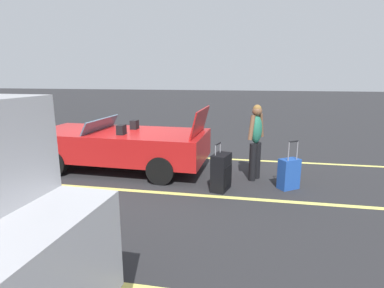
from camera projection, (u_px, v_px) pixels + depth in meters
ground_plane at (122, 169)px, 7.53m from camera, size 80.00×80.00×0.00m
lot_line_near at (141, 155)px, 8.82m from camera, size 18.00×0.12×0.01m
lot_line_mid at (96, 188)px, 6.24m from camera, size 18.00×0.12×0.01m
convertible_car at (114, 145)px, 7.44m from camera, size 4.20×1.95×1.53m
suitcase_large_black at (221, 172)px, 6.06m from camera, size 0.40×0.54×0.95m
suitcase_medium_bright at (289, 174)px, 6.15m from camera, size 0.47×0.43×1.01m
traveler_person at (256, 138)px, 6.57m from camera, size 0.38×0.57×1.65m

